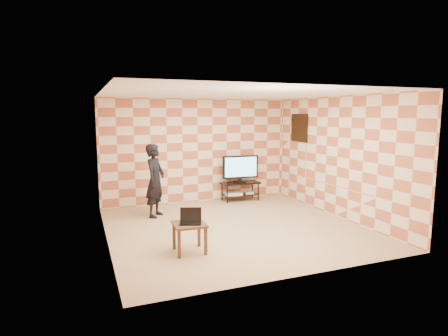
{
  "coord_description": "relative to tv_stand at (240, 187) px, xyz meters",
  "views": [
    {
      "loc": [
        -2.89,
        -6.84,
        2.3
      ],
      "look_at": [
        0.0,
        0.6,
        1.15
      ],
      "focal_mm": 30.0,
      "sensor_mm": 36.0,
      "label": 1
    }
  ],
  "objects": [
    {
      "name": "floor",
      "position": [
        -1.07,
        -2.17,
        -0.37
      ],
      "size": [
        5.0,
        5.0,
        0.0
      ],
      "primitive_type": "plane",
      "color": "tan",
      "rests_on": "ground"
    },
    {
      "name": "wall_back",
      "position": [
        -1.07,
        0.33,
        0.98
      ],
      "size": [
        5.0,
        0.02,
        2.7
      ],
      "primitive_type": "cube",
      "color": "beige",
      "rests_on": "ground"
    },
    {
      "name": "wall_front",
      "position": [
        -1.07,
        -4.67,
        0.98
      ],
      "size": [
        5.0,
        0.02,
        2.7
      ],
      "primitive_type": "cube",
      "color": "beige",
      "rests_on": "ground"
    },
    {
      "name": "wall_left",
      "position": [
        -3.57,
        -2.17,
        0.98
      ],
      "size": [
        0.02,
        5.0,
        2.7
      ],
      "primitive_type": "cube",
      "color": "beige",
      "rests_on": "ground"
    },
    {
      "name": "wall_right",
      "position": [
        1.43,
        -2.17,
        0.98
      ],
      "size": [
        0.02,
        5.0,
        2.7
      ],
      "primitive_type": "cube",
      "color": "beige",
      "rests_on": "ground"
    },
    {
      "name": "ceiling",
      "position": [
        -1.07,
        -2.17,
        2.33
      ],
      "size": [
        5.0,
        5.0,
        0.02
      ],
      "primitive_type": "cube",
      "color": "white",
      "rests_on": "wall_back"
    },
    {
      "name": "wall_art",
      "position": [
        1.4,
        -0.62,
        1.58
      ],
      "size": [
        0.04,
        0.72,
        0.72
      ],
      "color": "black",
      "rests_on": "wall_right"
    },
    {
      "name": "tv_stand",
      "position": [
        0.0,
        0.0,
        0.0
      ],
      "size": [
        1.03,
        0.46,
        0.5
      ],
      "color": "black",
      "rests_on": "floor"
    },
    {
      "name": "tv",
      "position": [
        0.0,
        -0.0,
        0.53
      ],
      "size": [
        0.99,
        0.2,
        0.71
      ],
      "color": "black",
      "rests_on": "tv_stand"
    },
    {
      "name": "dvd_player",
      "position": [
        -0.21,
        -0.03,
        -0.16
      ],
      "size": [
        0.48,
        0.37,
        0.07
      ],
      "primitive_type": "cube",
      "rotation": [
        0.0,
        0.0,
        -0.15
      ],
      "color": "silver",
      "rests_on": "tv_stand"
    },
    {
      "name": "game_console",
      "position": [
        0.25,
        -0.02,
        -0.17
      ],
      "size": [
        0.24,
        0.19,
        0.05
      ],
      "primitive_type": "cube",
      "rotation": [
        0.0,
        0.0,
        -0.13
      ],
      "color": "silver",
      "rests_on": "tv_stand"
    },
    {
      "name": "side_table",
      "position": [
        -2.32,
        -3.17,
        0.05
      ],
      "size": [
        0.55,
        0.55,
        0.5
      ],
      "color": "#372115",
      "rests_on": "floor"
    },
    {
      "name": "laptop",
      "position": [
        -2.29,
        -3.15,
        0.19
      ],
      "size": [
        0.43,
        0.39,
        0.24
      ],
      "color": "black",
      "rests_on": "side_table"
    },
    {
      "name": "person",
      "position": [
        -2.42,
        -0.75,
        0.46
      ],
      "size": [
        0.67,
        0.72,
        1.65
      ],
      "primitive_type": "imported",
      "rotation": [
        0.0,
        0.0,
        0.96
      ],
      "color": "black",
      "rests_on": "floor"
    }
  ]
}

